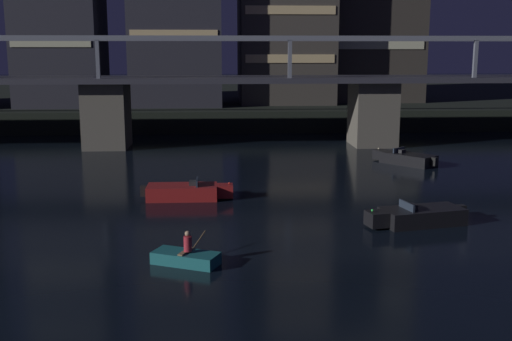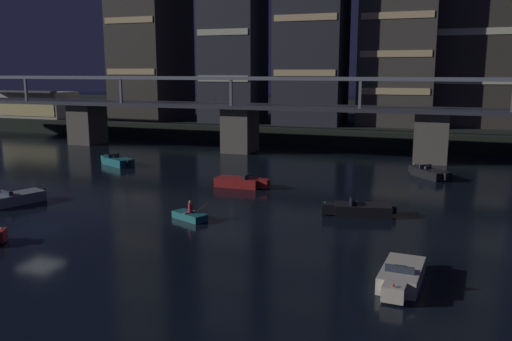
# 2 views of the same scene
# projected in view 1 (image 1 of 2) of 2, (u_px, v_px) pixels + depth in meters

# --- Properties ---
(far_riverbank) EXTENTS (240.00, 80.00, 2.20)m
(far_riverbank) POSITION_uv_depth(u_px,v_px,m) (159.00, 95.00, 101.03)
(far_riverbank) COLOR black
(far_riverbank) RESTS_ON ground
(river_bridge) EXTENTS (98.10, 6.40, 9.38)m
(river_bridge) POSITION_uv_depth(u_px,v_px,m) (106.00, 99.00, 53.40)
(river_bridge) COLOR #605B51
(river_bridge) RESTS_ON ground
(speedboat_near_left) EXTENTS (5.19, 1.82, 1.16)m
(speedboat_near_left) POSITION_uv_depth(u_px,v_px,m) (186.00, 192.00, 35.41)
(speedboat_near_left) COLOR maroon
(speedboat_near_left) RESTS_ON ground
(speedboat_near_center) EXTENTS (4.14, 4.59, 1.16)m
(speedboat_near_center) POSITION_uv_depth(u_px,v_px,m) (406.00, 158.00, 46.21)
(speedboat_near_center) COLOR black
(speedboat_near_center) RESTS_ON ground
(speedboat_mid_left) EXTENTS (5.21, 2.61, 1.16)m
(speedboat_mid_left) POSITION_uv_depth(u_px,v_px,m) (418.00, 216.00, 30.23)
(speedboat_mid_left) COLOR black
(speedboat_mid_left) RESTS_ON ground
(dinghy_with_paddler) EXTENTS (2.82, 2.70, 1.36)m
(dinghy_with_paddler) POSITION_uv_depth(u_px,v_px,m) (186.00, 257.00, 24.69)
(dinghy_with_paddler) COLOR #196066
(dinghy_with_paddler) RESTS_ON ground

